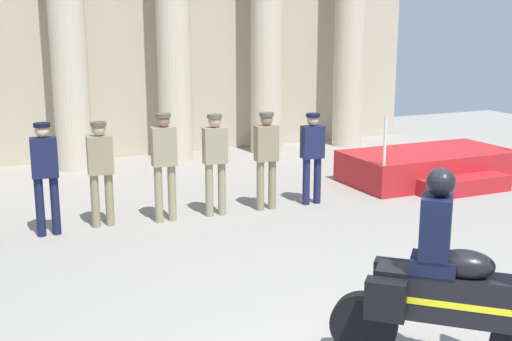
{
  "coord_description": "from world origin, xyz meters",
  "views": [
    {
      "loc": [
        -3.37,
        -4.12,
        3.15
      ],
      "look_at": [
        -0.17,
        3.01,
        1.37
      ],
      "focal_mm": 46.16,
      "sensor_mm": 36.0,
      "label": 1
    }
  ],
  "objects_px": {
    "officer_in_row_2": "(45,170)",
    "officer_in_row_3": "(101,166)",
    "officer_in_row_4": "(164,158)",
    "officer_in_row_5": "(215,156)",
    "officer_in_row_6": "(266,153)",
    "motorcycle_with_rider": "(438,287)",
    "reviewing_stand": "(430,167)",
    "officer_in_row_7": "(312,151)"
  },
  "relations": [
    {
      "from": "officer_in_row_2",
      "to": "officer_in_row_3",
      "type": "distance_m",
      "value": 0.84
    },
    {
      "from": "officer_in_row_3",
      "to": "officer_in_row_7",
      "type": "xyz_separation_m",
      "value": [
        3.61,
        -0.19,
        -0.03
      ]
    },
    {
      "from": "officer_in_row_2",
      "to": "officer_in_row_6",
      "type": "height_order",
      "value": "officer_in_row_2"
    },
    {
      "from": "officer_in_row_4",
      "to": "officer_in_row_5",
      "type": "bearing_deg",
      "value": -176.29
    },
    {
      "from": "motorcycle_with_rider",
      "to": "officer_in_row_7",
      "type": "bearing_deg",
      "value": 115.53
    },
    {
      "from": "officer_in_row_6",
      "to": "motorcycle_with_rider",
      "type": "bearing_deg",
      "value": 86.04
    },
    {
      "from": "officer_in_row_2",
      "to": "officer_in_row_6",
      "type": "bearing_deg",
      "value": -176.84
    },
    {
      "from": "officer_in_row_3",
      "to": "officer_in_row_5",
      "type": "height_order",
      "value": "officer_in_row_5"
    },
    {
      "from": "officer_in_row_6",
      "to": "motorcycle_with_rider",
      "type": "relative_size",
      "value": 0.88
    },
    {
      "from": "officer_in_row_2",
      "to": "officer_in_row_7",
      "type": "height_order",
      "value": "officer_in_row_2"
    },
    {
      "from": "officer_in_row_7",
      "to": "motorcycle_with_rider",
      "type": "bearing_deg",
      "value": 77.16
    },
    {
      "from": "officer_in_row_6",
      "to": "officer_in_row_7",
      "type": "distance_m",
      "value": 0.88
    },
    {
      "from": "reviewing_stand",
      "to": "motorcycle_with_rider",
      "type": "bearing_deg",
      "value": -128.4
    },
    {
      "from": "reviewing_stand",
      "to": "officer_in_row_2",
      "type": "xyz_separation_m",
      "value": [
        -7.4,
        -0.39,
        0.71
      ]
    },
    {
      "from": "officer_in_row_3",
      "to": "officer_in_row_5",
      "type": "bearing_deg",
      "value": 179.33
    },
    {
      "from": "officer_in_row_4",
      "to": "motorcycle_with_rider",
      "type": "relative_size",
      "value": 0.92
    },
    {
      "from": "reviewing_stand",
      "to": "officer_in_row_5",
      "type": "xyz_separation_m",
      "value": [
        -4.75,
        -0.45,
        0.7
      ]
    },
    {
      "from": "reviewing_stand",
      "to": "officer_in_row_7",
      "type": "height_order",
      "value": "officer_in_row_7"
    },
    {
      "from": "officer_in_row_7",
      "to": "officer_in_row_4",
      "type": "bearing_deg",
      "value": 3.74
    },
    {
      "from": "officer_in_row_2",
      "to": "officer_in_row_5",
      "type": "bearing_deg",
      "value": -176.73
    },
    {
      "from": "reviewing_stand",
      "to": "officer_in_row_5",
      "type": "distance_m",
      "value": 4.82
    },
    {
      "from": "reviewing_stand",
      "to": "motorcycle_with_rider",
      "type": "relative_size",
      "value": 1.77
    },
    {
      "from": "officer_in_row_4",
      "to": "officer_in_row_7",
      "type": "xyz_separation_m",
      "value": [
        2.64,
        -0.04,
        -0.09
      ]
    },
    {
      "from": "officer_in_row_2",
      "to": "motorcycle_with_rider",
      "type": "xyz_separation_m",
      "value": [
        2.76,
        -5.47,
        -0.21
      ]
    },
    {
      "from": "officer_in_row_3",
      "to": "officer_in_row_4",
      "type": "bearing_deg",
      "value": 175.54
    },
    {
      "from": "officer_in_row_2",
      "to": "officer_in_row_5",
      "type": "relative_size",
      "value": 1.01
    },
    {
      "from": "officer_in_row_3",
      "to": "officer_in_row_4",
      "type": "distance_m",
      "value": 0.98
    },
    {
      "from": "reviewing_stand",
      "to": "officer_in_row_6",
      "type": "distance_m",
      "value": 3.93
    },
    {
      "from": "officer_in_row_5",
      "to": "motorcycle_with_rider",
      "type": "bearing_deg",
      "value": 95.63
    },
    {
      "from": "officer_in_row_3",
      "to": "motorcycle_with_rider",
      "type": "bearing_deg",
      "value": 113.56
    },
    {
      "from": "officer_in_row_5",
      "to": "officer_in_row_6",
      "type": "bearing_deg",
      "value": -177.14
    },
    {
      "from": "officer_in_row_4",
      "to": "officer_in_row_7",
      "type": "relative_size",
      "value": 1.09
    },
    {
      "from": "officer_in_row_3",
      "to": "officer_in_row_6",
      "type": "bearing_deg",
      "value": -179.5
    },
    {
      "from": "officer_in_row_2",
      "to": "officer_in_row_3",
      "type": "relative_size",
      "value": 1.03
    },
    {
      "from": "officer_in_row_7",
      "to": "officer_in_row_3",
      "type": "bearing_deg",
      "value": 1.52
    },
    {
      "from": "officer_in_row_3",
      "to": "reviewing_stand",
      "type": "bearing_deg",
      "value": -173.01
    },
    {
      "from": "officer_in_row_3",
      "to": "officer_in_row_2",
      "type": "bearing_deg",
      "value": 11.87
    },
    {
      "from": "officer_in_row_7",
      "to": "officer_in_row_5",
      "type": "bearing_deg",
      "value": 3.75
    },
    {
      "from": "officer_in_row_2",
      "to": "officer_in_row_7",
      "type": "distance_m",
      "value": 4.45
    },
    {
      "from": "officer_in_row_2",
      "to": "motorcycle_with_rider",
      "type": "relative_size",
      "value": 0.9
    },
    {
      "from": "officer_in_row_3",
      "to": "motorcycle_with_rider",
      "type": "height_order",
      "value": "motorcycle_with_rider"
    },
    {
      "from": "motorcycle_with_rider",
      "to": "officer_in_row_3",
      "type": "bearing_deg",
      "value": 151.93
    }
  ]
}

